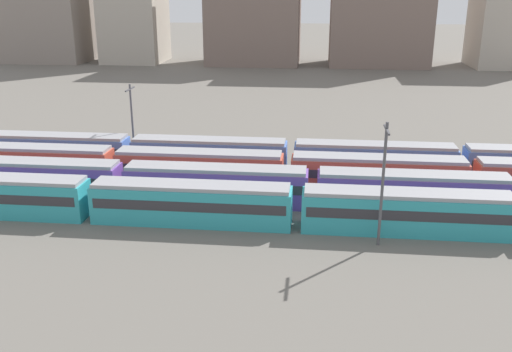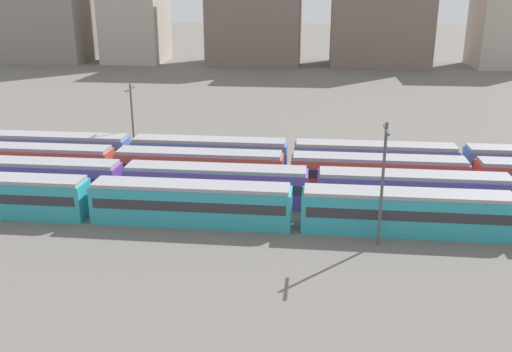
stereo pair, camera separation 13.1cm
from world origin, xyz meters
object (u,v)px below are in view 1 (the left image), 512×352
Objects in this scene: train_track_3 at (290,157)px; train_track_1 at (312,188)px; catenary_pole_0 at (383,179)px; catenary_pole_1 at (132,118)px; train_track_0 at (297,207)px; train_track_2 at (378,173)px.

train_track_1 is at bearing -75.67° from train_track_3.
catenary_pole_0 is at bearing -55.26° from train_track_1.
train_track_1 is at bearing -31.13° from catenary_pole_1.
train_track_1 is at bearing 75.85° from train_track_0.
train_track_3 is at bearing 150.93° from train_track_2.
catenary_pole_1 reaches higher than train_track_1.
train_track_3 is 20.58m from catenary_pole_0.
catenary_pole_0 is at bearing -37.71° from catenary_pole_1.
train_track_1 is 1.00× the size of train_track_3.
train_track_3 is at bearing 94.93° from train_track_0.
train_track_0 is 5.36m from train_track_1.
train_track_1 is 26.04m from catenary_pole_1.
train_track_1 is 7.95× the size of catenary_pole_1.
train_track_2 is 30.12m from catenary_pole_1.
train_track_2 and train_track_3 have the same top height.
train_track_0 is 8.40m from catenary_pole_0.
train_track_1 is 10.54m from catenary_pole_0.
catenary_pole_1 reaches higher than train_track_3.
train_track_0 is at bearing -127.59° from train_track_2.
train_track_0 is 15.66m from train_track_3.
catenary_pole_1 is at bearing 142.29° from catenary_pole_0.
catenary_pole_0 is 35.01m from catenary_pole_1.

